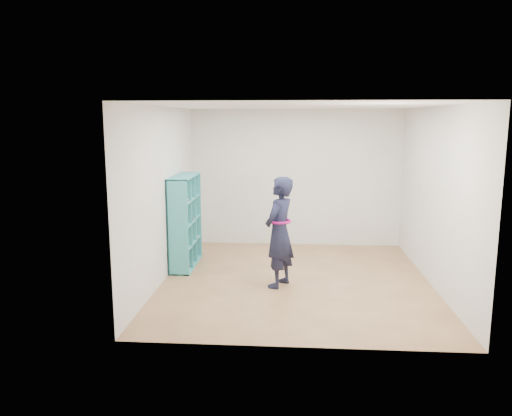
{
  "coord_description": "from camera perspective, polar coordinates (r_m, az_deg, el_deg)",
  "views": [
    {
      "loc": [
        -0.07,
        -7.28,
        2.42
      ],
      "look_at": [
        -0.63,
        0.3,
        1.06
      ],
      "focal_mm": 35.0,
      "sensor_mm": 36.0,
      "label": 1
    }
  ],
  "objects": [
    {
      "name": "wall_left",
      "position": [
        7.61,
        -10.55,
        1.53
      ],
      "size": [
        0.02,
        4.5,
        2.6
      ],
      "primitive_type": "cube",
      "color": "silver",
      "rests_on": "floor"
    },
    {
      "name": "wall_right",
      "position": [
        7.65,
        19.84,
        1.14
      ],
      "size": [
        0.02,
        4.5,
        2.6
      ],
      "primitive_type": "cube",
      "color": "silver",
      "rests_on": "floor"
    },
    {
      "name": "smartphone",
      "position": [
        7.32,
        1.94,
        -1.71
      ],
      "size": [
        0.03,
        0.08,
        0.12
      ],
      "rotation": [
        0.31,
        0.0,
        -0.31
      ],
      "color": "silver",
      "rests_on": "person"
    },
    {
      "name": "wall_front",
      "position": [
        5.15,
        4.88,
        -2.44
      ],
      "size": [
        4.0,
        0.02,
        2.6
      ],
      "primitive_type": "cube",
      "color": "silver",
      "rests_on": "floor"
    },
    {
      "name": "floor",
      "position": [
        7.67,
        4.55,
        -8.26
      ],
      "size": [
        4.5,
        4.5,
        0.0
      ],
      "primitive_type": "plane",
      "color": "brown",
      "rests_on": "ground"
    },
    {
      "name": "ceiling",
      "position": [
        7.28,
        4.84,
        11.54
      ],
      "size": [
        4.5,
        4.5,
        0.0
      ],
      "primitive_type": "plane",
      "color": "white",
      "rests_on": "wall_back"
    },
    {
      "name": "bookshelf",
      "position": [
        8.3,
        -8.29,
        -1.71
      ],
      "size": [
        0.33,
        1.14,
        1.51
      ],
      "color": "teal",
      "rests_on": "floor"
    },
    {
      "name": "wall_back",
      "position": [
        9.6,
        4.58,
        3.43
      ],
      "size": [
        4.0,
        0.02,
        2.6
      ],
      "primitive_type": "cube",
      "color": "silver",
      "rests_on": "floor"
    },
    {
      "name": "person",
      "position": [
        7.2,
        2.68,
        -2.77
      ],
      "size": [
        0.6,
        0.7,
        1.62
      ],
      "rotation": [
        0.0,
        0.0,
        -2.01
      ],
      "color": "black",
      "rests_on": "floor"
    }
  ]
}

